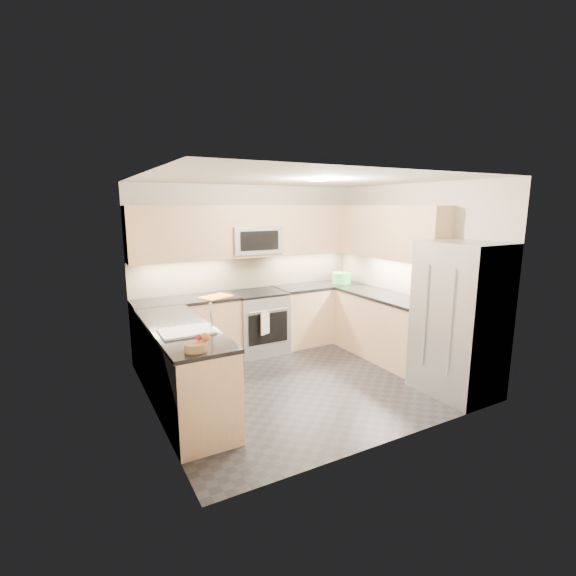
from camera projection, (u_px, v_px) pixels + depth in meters
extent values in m
cube|color=black|center=(301.00, 381.00, 5.31)|extent=(3.60, 3.20, 0.00)
cube|color=beige|center=(303.00, 179.00, 4.83)|extent=(3.60, 3.20, 0.02)
cube|color=beige|center=(249.00, 268.00, 6.45)|extent=(3.60, 0.02, 2.50)
cube|color=beige|center=(394.00, 314.00, 3.70)|extent=(3.60, 0.02, 2.50)
cube|color=beige|center=(149.00, 301.00, 4.22)|extent=(0.02, 3.20, 2.50)
cube|color=beige|center=(411.00, 273.00, 5.92)|extent=(0.02, 3.20, 2.50)
cube|color=#DCB184|center=(187.00, 333.00, 5.83)|extent=(1.42, 0.60, 0.90)
cube|color=#DCB184|center=(318.00, 314.00, 6.86)|extent=(1.42, 0.60, 0.90)
cube|color=#DCB184|center=(385.00, 328.00, 6.06)|extent=(0.60, 1.70, 0.90)
cube|color=#DCB184|center=(183.00, 370.00, 4.52)|extent=(0.60, 2.00, 0.90)
cube|color=black|center=(186.00, 300.00, 5.74)|extent=(1.42, 0.63, 0.04)
cube|color=black|center=(319.00, 286.00, 6.77)|extent=(1.42, 0.63, 0.04)
cube|color=black|center=(386.00, 296.00, 5.97)|extent=(0.63, 1.70, 0.04)
cube|color=black|center=(180.00, 328.00, 4.42)|extent=(0.63, 2.00, 0.04)
cube|color=#DCB184|center=(253.00, 231.00, 6.18)|extent=(3.60, 0.35, 0.75)
cube|color=#DCB184|center=(390.00, 232.00, 5.96)|extent=(0.35, 1.95, 0.75)
cube|color=tan|center=(249.00, 271.00, 6.45)|extent=(3.60, 0.01, 0.51)
cube|color=tan|center=(388.00, 273.00, 6.32)|extent=(0.01, 2.30, 0.51)
cube|color=#A2A4AA|center=(259.00, 323.00, 6.32)|extent=(0.76, 0.65, 0.91)
cube|color=black|center=(258.00, 293.00, 6.23)|extent=(0.76, 0.65, 0.03)
cube|color=black|center=(268.00, 328.00, 6.04)|extent=(0.62, 0.02, 0.45)
cylinder|color=#B2B5BA|center=(269.00, 311.00, 5.97)|extent=(0.60, 0.02, 0.02)
cube|color=#96999E|center=(254.00, 240.00, 6.19)|extent=(0.76, 0.40, 0.40)
cube|color=black|center=(260.00, 241.00, 6.01)|extent=(0.60, 0.01, 0.28)
cube|color=#A2A4AA|center=(459.00, 319.00, 4.84)|extent=(0.70, 0.90, 1.80)
cylinder|color=#B2B5BA|center=(450.00, 323.00, 4.50)|extent=(0.02, 0.02, 1.20)
cylinder|color=#B2B5BA|center=(425.00, 316.00, 4.81)|extent=(0.02, 0.02, 1.20)
cube|color=white|center=(187.00, 338.00, 4.22)|extent=(0.52, 0.38, 0.16)
cylinder|color=silver|center=(211.00, 316.00, 4.30)|extent=(0.03, 0.03, 0.28)
cylinder|color=#4A9E43|center=(342.00, 278.00, 6.86)|extent=(0.31, 0.31, 0.17)
cube|color=#D06513|center=(216.00, 297.00, 5.82)|extent=(0.51, 0.44, 0.01)
cylinder|color=#9C7549|center=(196.00, 347.00, 3.67)|extent=(0.26, 0.26, 0.07)
sphere|color=#B21A14|center=(199.00, 337.00, 3.68)|extent=(0.06, 0.06, 0.06)
sphere|color=#62C253|center=(205.00, 337.00, 3.70)|extent=(0.08, 0.08, 0.08)
cube|color=white|center=(265.00, 323.00, 5.95)|extent=(0.17, 0.09, 0.34)
sphere|color=#D34A17|center=(206.00, 337.00, 3.69)|extent=(0.07, 0.07, 0.07)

